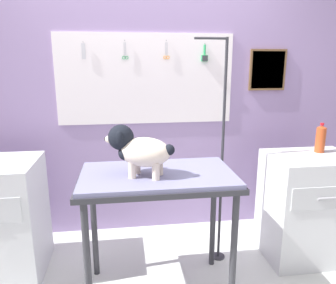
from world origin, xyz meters
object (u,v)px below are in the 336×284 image
Objects in this scene: grooming_arm at (221,163)px; cabinet_right at (307,207)px; dog at (138,149)px; soda_bottle at (321,139)px; grooming_table at (158,186)px.

grooming_arm is 2.02× the size of cabinet_right.
soda_bottle is (1.50, 0.40, -0.08)m from dog.
grooming_table is at bearing -168.11° from cabinet_right.
soda_bottle is at bearing 14.84° from dog.
grooming_table is 0.62m from grooming_arm.
dog is 1.83× the size of soda_bottle.
grooming_table is at bearing 17.52° from dog.
cabinet_right is at bearing 12.42° from dog.
grooming_arm is 0.79m from dog.
grooming_table is at bearing -165.42° from soda_bottle.
dog reaches higher than cabinet_right.
grooming_table is 1.34m from cabinet_right.
grooming_arm reaches higher than cabinet_right.
dog is at bearing -162.48° from grooming_table.
grooming_arm is at bearing -177.71° from soda_bottle.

